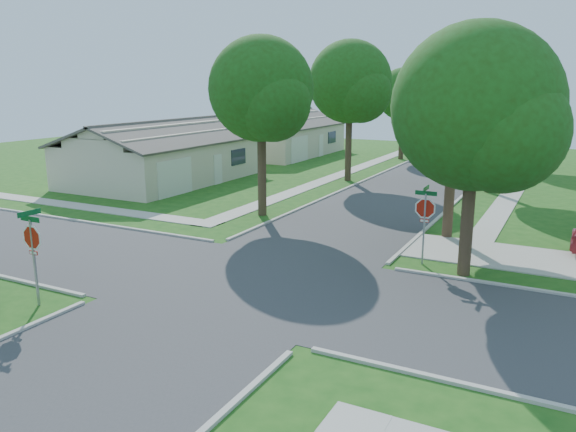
# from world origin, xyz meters

# --- Properties ---
(ground) EXTENTS (100.00, 100.00, 0.00)m
(ground) POSITION_xyz_m (0.00, 0.00, 0.00)
(ground) COLOR #1B4F15
(ground) RESTS_ON ground
(road_ns) EXTENTS (7.00, 100.00, 0.02)m
(road_ns) POSITION_xyz_m (0.00, 0.00, 0.00)
(road_ns) COLOR #333335
(road_ns) RESTS_ON ground
(sidewalk_ne) EXTENTS (1.20, 40.00, 0.04)m
(sidewalk_ne) POSITION_xyz_m (6.10, 26.00, 0.02)
(sidewalk_ne) COLOR #9E9B91
(sidewalk_ne) RESTS_ON ground
(sidewalk_nw) EXTENTS (1.20, 40.00, 0.04)m
(sidewalk_nw) POSITION_xyz_m (-6.10, 26.00, 0.02)
(sidewalk_nw) COLOR #9E9B91
(sidewalk_nw) RESTS_ON ground
(driveway) EXTENTS (8.80, 3.60, 0.05)m
(driveway) POSITION_xyz_m (7.90, 7.10, 0.03)
(driveway) COLOR #9E9B91
(driveway) RESTS_ON ground
(stop_sign_sw) EXTENTS (1.05, 0.80, 2.98)m
(stop_sign_sw) POSITION_xyz_m (-4.70, -4.70, 2.03)
(stop_sign_sw) COLOR gray
(stop_sign_sw) RESTS_ON ground
(stop_sign_ne) EXTENTS (1.05, 0.80, 2.98)m
(stop_sign_ne) POSITION_xyz_m (4.70, 4.70, 2.03)
(stop_sign_ne) COLOR gray
(stop_sign_ne) RESTS_ON ground
(tree_e_near) EXTENTS (4.97, 4.80, 8.28)m
(tree_e_near) POSITION_xyz_m (4.75, 9.01, 5.64)
(tree_e_near) COLOR #38281C
(tree_e_near) RESTS_ON ground
(tree_e_mid) EXTENTS (5.59, 5.40, 9.21)m
(tree_e_mid) POSITION_xyz_m (4.76, 21.01, 6.25)
(tree_e_mid) COLOR #38281C
(tree_e_mid) RESTS_ON ground
(tree_e_far) EXTENTS (5.17, 5.00, 8.72)m
(tree_e_far) POSITION_xyz_m (4.75, 34.01, 5.98)
(tree_e_far) COLOR #38281C
(tree_e_far) RESTS_ON ground
(tree_w_near) EXTENTS (5.38, 5.20, 8.97)m
(tree_w_near) POSITION_xyz_m (-4.64, 9.01, 6.12)
(tree_w_near) COLOR #38281C
(tree_w_near) RESTS_ON ground
(tree_w_mid) EXTENTS (5.80, 5.60, 9.56)m
(tree_w_mid) POSITION_xyz_m (-4.64, 21.01, 6.49)
(tree_w_mid) COLOR #38281C
(tree_w_mid) RESTS_ON ground
(tree_w_far) EXTENTS (4.76, 4.60, 8.04)m
(tree_w_far) POSITION_xyz_m (-4.65, 34.01, 5.51)
(tree_w_far) COLOR #38281C
(tree_w_far) RESTS_ON ground
(tree_ne_corner) EXTENTS (5.80, 5.60, 8.66)m
(tree_ne_corner) POSITION_xyz_m (6.36, 4.21, 5.59)
(tree_ne_corner) COLOR #38281C
(tree_ne_corner) RESTS_ON ground
(house_nw_near) EXTENTS (8.42, 13.60, 4.23)m
(house_nw_near) POSITION_xyz_m (-15.99, 15.00, 1.52)
(house_nw_near) COLOR beige
(house_nw_near) RESTS_ON ground
(house_nw_far) EXTENTS (8.42, 13.60, 4.23)m
(house_nw_far) POSITION_xyz_m (-15.99, 32.00, 1.52)
(house_nw_far) COLOR beige
(house_nw_far) RESTS_ON ground
(car_curb_east) EXTENTS (2.11, 4.22, 1.38)m
(car_curb_east) POSITION_xyz_m (3.20, 30.58, 0.69)
(car_curb_east) COLOR black
(car_curb_east) RESTS_ON ground
(car_curb_west) EXTENTS (2.34, 4.90, 1.38)m
(car_curb_west) POSITION_xyz_m (-1.74, 41.80, 0.69)
(car_curb_west) COLOR black
(car_curb_west) RESTS_ON ground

